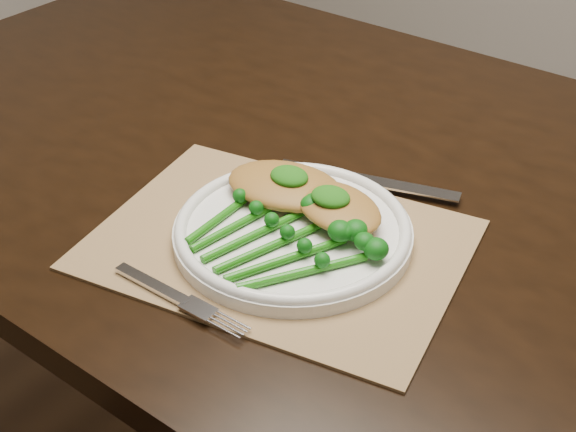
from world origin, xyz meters
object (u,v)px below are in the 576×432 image
Objects in this scene: dining_table at (333,369)px; placemat at (278,244)px; dinner_plate at (293,230)px; broccolini_bundle at (264,240)px; chicken_fillet_left at (285,185)px.

dining_table is 0.42m from placemat.
dining_table is 3.92× the size of placemat.
broccolini_bundle reaches higher than dinner_plate.
broccolini_bundle is (0.03, -0.21, 0.40)m from dining_table.
dinner_plate reaches higher than dining_table.
dinner_plate reaches higher than placemat.
broccolini_bundle reaches higher than placemat.
placemat is 2.85× the size of chicken_fillet_left.
chicken_fillet_left is (-0.00, -0.12, 0.41)m from dining_table.
placemat is 0.02m from dinner_plate.
broccolini_bundle is at bearing -99.98° from dinner_plate.
dining_table is 0.45m from broccolini_bundle.
placemat is at bearing -78.88° from dining_table.
placemat is (0.03, -0.18, 0.37)m from dining_table.
broccolini_bundle is at bearing -78.25° from chicken_fillet_left.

